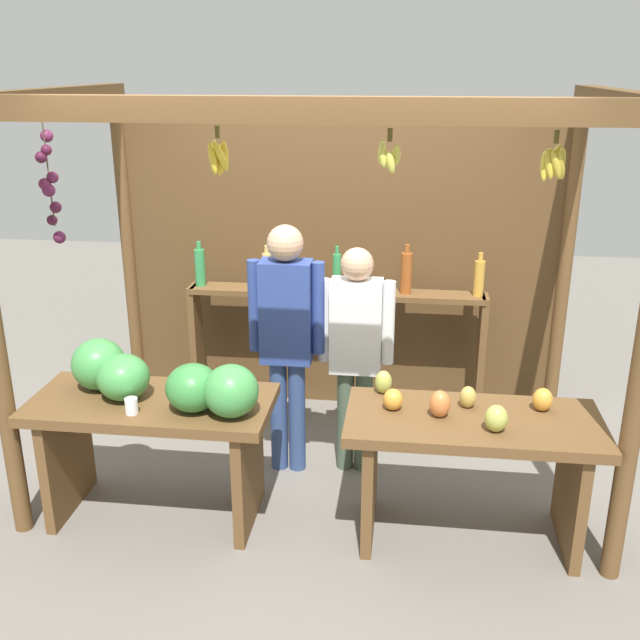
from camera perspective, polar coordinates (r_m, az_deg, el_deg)
The scene contains 7 objects.
ground_plane at distance 5.06m, azimuth 0.27°, elevation -10.98°, with size 12.00×12.00×0.00m, color slate.
market_stall at distance 4.96m, azimuth 0.90°, elevation 5.86°, with size 3.41×2.02×2.42m.
fruit_counter_left at distance 4.28m, azimuth -12.68°, elevation -6.56°, with size 1.40×0.68×1.06m.
fruit_counter_right at distance 4.15m, azimuth 11.61°, elevation -9.72°, with size 1.38×0.65×0.91m.
bottle_shelf_unit at distance 5.38m, azimuth 1.25°, elevation 0.26°, with size 2.19×0.22×1.36m.
vendor_man at distance 4.59m, azimuth -2.62°, elevation -0.63°, with size 0.48×0.22×1.65m.
vendor_woman at distance 4.62m, azimuth 2.80°, elevation -1.75°, with size 0.48×0.20×1.51m.
Camera 1 is at (0.52, -4.34, 2.56)m, focal length 41.07 mm.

